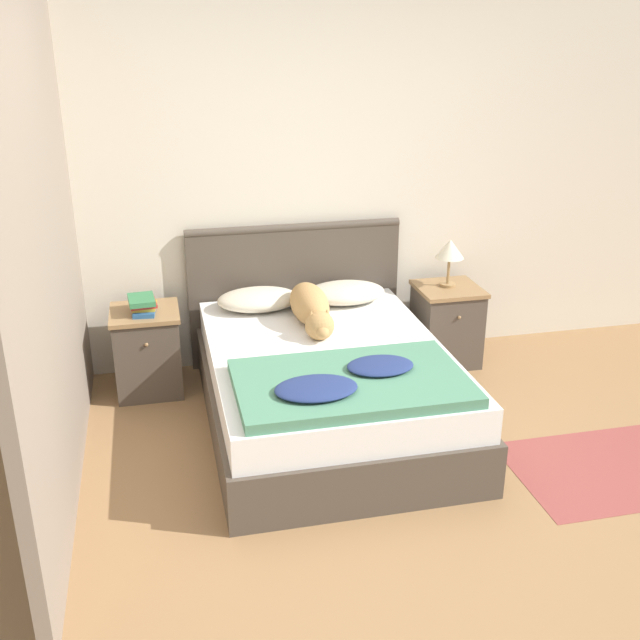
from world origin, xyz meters
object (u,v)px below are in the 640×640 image
Objects in this scene: pillow_left at (258,299)px; book_stack at (143,304)px; nightstand_left at (148,351)px; table_lamp at (450,251)px; pillow_right at (345,293)px; bed at (327,387)px; nightstand_right at (446,324)px; dog at (311,307)px.

book_stack is at bearing -176.19° from pillow_left.
book_stack is (-0.74, -0.05, 0.04)m from pillow_left.
table_lamp is (2.07, 0.02, 0.53)m from nightstand_left.
pillow_right is 1.63× the size of table_lamp.
bed is 1.25m from nightstand_left.
bed is 8.08× the size of book_stack.
nightstand_right is (1.03, 0.70, 0.03)m from bed.
book_stack is 0.71× the size of table_lamp.
nightstand_right is 2.10m from book_stack.
table_lamp is at bearing 0.16° from pillow_left.
pillow_right is 0.46m from dog.
bed is 3.52× the size of pillow_left.
nightstand_right is at bearing 34.13° from bed.
book_stack is at bearing 147.00° from bed.
nightstand_left is 1.36m from pillow_right.
pillow_left is 1.00× the size of pillow_right.
dog reaches higher than bed.
pillow_right reaches higher than bed.
book_stack reaches higher than bed.
bed is at bearing -67.69° from pillow_left.
dog is at bearing -132.63° from pillow_right.
pillow_right is at bearing -179.71° from table_lamp.
nightstand_right is 0.75× the size of dog.
table_lamp reaches higher than bed.
bed is 0.84m from pillow_right.
book_stack reaches higher than pillow_right.
table_lamp reaches higher than dog.
dog is 3.15× the size of book_stack.
pillow_left is 1.35m from table_lamp.
table_lamp is at bearing 0.29° from pillow_right.
table_lamp reaches higher than nightstand_right.
nightstand_left is 0.33m from book_stack.
book_stack is at bearing 164.42° from dog.
book_stack is (-2.07, -0.03, 0.33)m from nightstand_right.
table_lamp is (1.05, 0.34, 0.20)m from dog.
pillow_left is at bearing 112.31° from bed.
dog is at bearing -163.30° from nightstand_right.
pillow_left is 2.30× the size of book_stack.
nightstand_right is 2.38× the size of book_stack.
nightstand_left is 2.14m from table_lamp.
bed is 3.52× the size of pillow_right.
book_stack reaches higher than nightstand_right.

